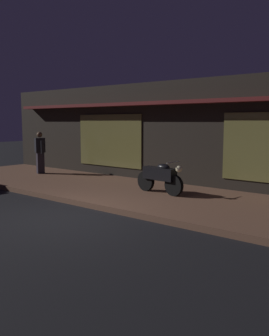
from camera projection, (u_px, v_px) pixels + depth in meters
The scene contains 5 objects.
ground_plane at pixel (64, 217), 8.68m from camera, with size 60.00×60.00×0.00m, color black.
sidewalk_slab at pixel (142, 195), 10.97m from camera, with size 18.00×4.00×0.15m, color brown.
storefront_building at pixel (200, 133), 13.35m from camera, with size 18.00×3.30×3.60m.
motorcycle at pixel (160, 177), 10.74m from camera, with size 1.70×0.55×0.97m.
person_photographer at pixel (40, 152), 14.82m from camera, with size 0.61×0.43×1.67m.
Camera 1 is at (6.65, -5.49, 2.25)m, focal length 39.55 mm.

